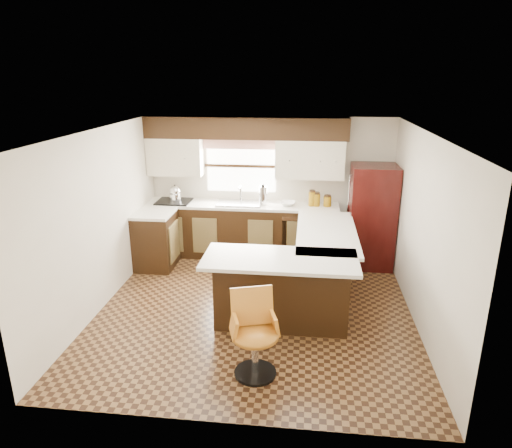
# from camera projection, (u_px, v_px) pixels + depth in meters

# --- Properties ---
(floor) EXTENTS (4.40, 4.40, 0.00)m
(floor) POSITION_uv_depth(u_px,v_px,m) (255.00, 308.00, 6.29)
(floor) COLOR #49301A
(floor) RESTS_ON ground
(ceiling) EXTENTS (4.40, 4.40, 0.00)m
(ceiling) POSITION_uv_depth(u_px,v_px,m) (255.00, 132.00, 5.54)
(ceiling) COLOR silver
(ceiling) RESTS_ON wall_back
(wall_back) EXTENTS (4.40, 0.00, 4.40)m
(wall_back) POSITION_uv_depth(u_px,v_px,m) (270.00, 186.00, 7.99)
(wall_back) COLOR beige
(wall_back) RESTS_ON floor
(wall_front) EXTENTS (4.40, 0.00, 4.40)m
(wall_front) POSITION_uv_depth(u_px,v_px,m) (225.00, 308.00, 3.84)
(wall_front) COLOR beige
(wall_front) RESTS_ON floor
(wall_left) EXTENTS (0.00, 4.40, 4.40)m
(wall_left) POSITION_uv_depth(u_px,v_px,m) (101.00, 220.00, 6.14)
(wall_left) COLOR beige
(wall_left) RESTS_ON floor
(wall_right) EXTENTS (0.00, 4.40, 4.40)m
(wall_right) POSITION_uv_depth(u_px,v_px,m) (422.00, 232.00, 5.69)
(wall_right) COLOR beige
(wall_right) RESTS_ON floor
(base_cab_back) EXTENTS (3.30, 0.60, 0.90)m
(base_cab_back) POSITION_uv_depth(u_px,v_px,m) (242.00, 231.00, 7.99)
(base_cab_back) COLOR black
(base_cab_back) RESTS_ON floor
(base_cab_left) EXTENTS (0.60, 0.70, 0.90)m
(base_cab_left) POSITION_uv_depth(u_px,v_px,m) (156.00, 241.00, 7.52)
(base_cab_left) COLOR black
(base_cab_left) RESTS_ON floor
(counter_back) EXTENTS (3.30, 0.60, 0.04)m
(counter_back) POSITION_uv_depth(u_px,v_px,m) (242.00, 205.00, 7.84)
(counter_back) COLOR silver
(counter_back) RESTS_ON base_cab_back
(counter_left) EXTENTS (0.60, 0.70, 0.04)m
(counter_left) POSITION_uv_depth(u_px,v_px,m) (154.00, 213.00, 7.37)
(counter_left) COLOR silver
(counter_left) RESTS_ON base_cab_left
(soffit) EXTENTS (3.40, 0.35, 0.36)m
(soffit) POSITION_uv_depth(u_px,v_px,m) (245.00, 128.00, 7.55)
(soffit) COLOR black
(soffit) RESTS_ON wall_back
(upper_cab_left) EXTENTS (0.94, 0.35, 0.64)m
(upper_cab_left) POSITION_uv_depth(u_px,v_px,m) (175.00, 156.00, 7.84)
(upper_cab_left) COLOR beige
(upper_cab_left) RESTS_ON wall_back
(upper_cab_right) EXTENTS (1.14, 0.35, 0.64)m
(upper_cab_right) POSITION_uv_depth(u_px,v_px,m) (310.00, 159.00, 7.59)
(upper_cab_right) COLOR beige
(upper_cab_right) RESTS_ON wall_back
(window_pane) EXTENTS (1.20, 0.02, 0.90)m
(window_pane) POSITION_uv_depth(u_px,v_px,m) (241.00, 166.00, 7.91)
(window_pane) COLOR white
(window_pane) RESTS_ON wall_back
(valance) EXTENTS (1.30, 0.06, 0.18)m
(valance) POSITION_uv_depth(u_px,v_px,m) (241.00, 144.00, 7.75)
(valance) COLOR #D19B93
(valance) RESTS_ON wall_back
(sink) EXTENTS (0.75, 0.45, 0.03)m
(sink) POSITION_uv_depth(u_px,v_px,m) (239.00, 203.00, 7.82)
(sink) COLOR #B2B2B7
(sink) RESTS_ON counter_back
(dishwasher) EXTENTS (0.58, 0.03, 0.78)m
(dishwasher) POSITION_uv_depth(u_px,v_px,m) (299.00, 240.00, 7.62)
(dishwasher) COLOR black
(dishwasher) RESTS_ON floor
(cooktop) EXTENTS (0.58, 0.50, 0.02)m
(cooktop) POSITION_uv_depth(u_px,v_px,m) (174.00, 201.00, 7.94)
(cooktop) COLOR black
(cooktop) RESTS_ON counter_back
(peninsula_long) EXTENTS (0.60, 1.95, 0.90)m
(peninsula_long) POSITION_uv_depth(u_px,v_px,m) (322.00, 263.00, 6.64)
(peninsula_long) COLOR black
(peninsula_long) RESTS_ON floor
(peninsula_return) EXTENTS (1.65, 0.60, 0.90)m
(peninsula_return) POSITION_uv_depth(u_px,v_px,m) (282.00, 291.00, 5.78)
(peninsula_return) COLOR black
(peninsula_return) RESTS_ON floor
(counter_pen_long) EXTENTS (0.84, 1.95, 0.04)m
(counter_pen_long) POSITION_uv_depth(u_px,v_px,m) (327.00, 233.00, 6.49)
(counter_pen_long) COLOR silver
(counter_pen_long) RESTS_ON peninsula_long
(counter_pen_return) EXTENTS (1.89, 0.84, 0.04)m
(counter_pen_return) POSITION_uv_depth(u_px,v_px,m) (280.00, 259.00, 5.55)
(counter_pen_return) COLOR silver
(counter_pen_return) RESTS_ON peninsula_return
(refrigerator) EXTENTS (0.73, 0.70, 1.70)m
(refrigerator) POSITION_uv_depth(u_px,v_px,m) (371.00, 216.00, 7.47)
(refrigerator) COLOR black
(refrigerator) RESTS_ON floor
(bar_chair) EXTENTS (0.62, 0.62, 0.93)m
(bar_chair) POSITION_uv_depth(u_px,v_px,m) (255.00, 336.00, 4.76)
(bar_chair) COLOR #C27520
(bar_chair) RESTS_ON floor
(kettle) EXTENTS (0.21, 0.21, 0.28)m
(kettle) POSITION_uv_depth(u_px,v_px,m) (175.00, 193.00, 7.89)
(kettle) COLOR silver
(kettle) RESTS_ON cooktop
(percolator) EXTENTS (0.14, 0.14, 0.32)m
(percolator) POSITION_uv_depth(u_px,v_px,m) (263.00, 196.00, 7.75)
(percolator) COLOR silver
(percolator) RESTS_ON counter_back
(mixing_bowl) EXTENTS (0.28, 0.28, 0.06)m
(mixing_bowl) POSITION_uv_depth(u_px,v_px,m) (288.00, 203.00, 7.74)
(mixing_bowl) COLOR white
(mixing_bowl) RESTS_ON counter_back
(canister_large) EXTENTS (0.12, 0.12, 0.24)m
(canister_large) POSITION_uv_depth(u_px,v_px,m) (312.00, 199.00, 7.69)
(canister_large) COLOR #8D640A
(canister_large) RESTS_ON counter_back
(canister_med) EXTENTS (0.13, 0.13, 0.21)m
(canister_med) POSITION_uv_depth(u_px,v_px,m) (316.00, 200.00, 7.68)
(canister_med) COLOR #8D640A
(canister_med) RESTS_ON counter_back
(canister_small) EXTENTS (0.13, 0.13, 0.17)m
(canister_small) POSITION_uv_depth(u_px,v_px,m) (327.00, 201.00, 7.67)
(canister_small) COLOR #8D640A
(canister_small) RESTS_ON counter_back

